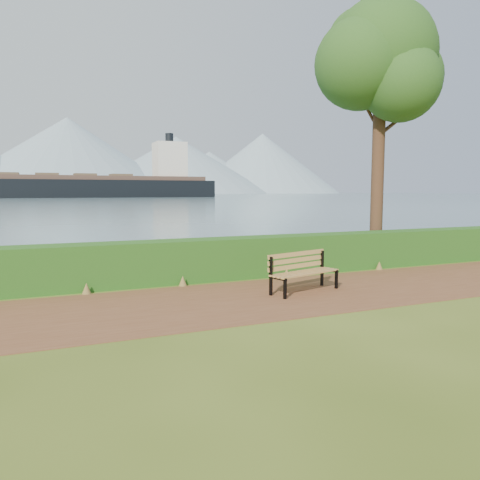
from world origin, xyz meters
name	(u,v)px	position (x,y,z in m)	size (l,w,h in m)	color
ground	(266,301)	(0.00, 0.00, 0.00)	(140.00, 140.00, 0.00)	#405418
path	(259,298)	(0.00, 0.30, 0.01)	(40.00, 3.40, 0.01)	brown
hedge	(219,259)	(0.00, 2.60, 0.50)	(32.00, 0.85, 1.00)	#194C15
water	(47,195)	(0.00, 260.00, 0.01)	(700.00, 510.00, 0.00)	#405967
mountains	(30,159)	(-9.17, 406.05, 27.70)	(585.00, 190.00, 70.00)	#7E98A8
bench	(302,269)	(1.10, 0.48, 0.49)	(1.77, 0.94, 0.85)	black
tree	(381,61)	(5.37, 3.29, 5.98)	(4.17, 3.47, 8.04)	#3A2217
cargo_ship	(103,187)	(15.75, 152.63, 3.62)	(79.93, 12.70, 24.26)	black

